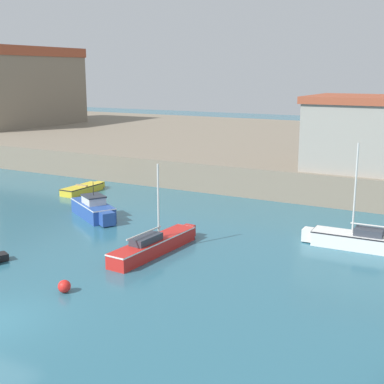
# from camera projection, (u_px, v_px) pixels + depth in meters

# --- Properties ---
(quay_seawall) EXTENTS (120.00, 40.00, 2.25)m
(quay_seawall) POSITION_uv_depth(u_px,v_px,m) (317.00, 149.00, 56.81)
(quay_seawall) COLOR gray
(quay_seawall) RESTS_ON ground
(dinghy_yellow_1) EXTENTS (1.32, 4.23, 0.64)m
(dinghy_yellow_1) POSITION_uv_depth(u_px,v_px,m) (83.00, 189.00, 41.48)
(dinghy_yellow_1) COLOR yellow
(dinghy_yellow_1) RESTS_ON ground
(sailboat_red_2) EXTENTS (1.56, 6.73, 4.63)m
(sailboat_red_2) POSITION_uv_depth(u_px,v_px,m) (154.00, 245.00, 27.57)
(sailboat_red_2) COLOR red
(sailboat_red_2) RESTS_ON ground
(motorboat_blue_3) EXTENTS (4.81, 3.50, 2.39)m
(motorboat_blue_3) POSITION_uv_depth(u_px,v_px,m) (94.00, 209.00, 34.27)
(motorboat_blue_3) COLOR #284C9E
(motorboat_blue_3) RESTS_ON ground
(sailboat_white_5) EXTENTS (5.45, 1.49, 5.63)m
(sailboat_white_5) POSITION_uv_depth(u_px,v_px,m) (357.00, 239.00, 28.32)
(sailboat_white_5) COLOR white
(sailboat_white_5) RESTS_ON ground
(mooring_buoy) EXTENTS (0.55, 0.55, 0.55)m
(mooring_buoy) POSITION_uv_depth(u_px,v_px,m) (64.00, 286.00, 22.68)
(mooring_buoy) COLOR red
(mooring_buoy) RESTS_ON ground
(church) EXTENTS (15.79, 17.56, 15.05)m
(church) POSITION_uv_depth(u_px,v_px,m) (4.00, 83.00, 70.52)
(church) COLOR gray
(church) RESTS_ON quay_seawall
(harbor_shed_near_wharf) EXTENTS (8.17, 7.35, 5.26)m
(harbor_shed_near_wharf) POSITION_uv_depth(u_px,v_px,m) (367.00, 132.00, 38.52)
(harbor_shed_near_wharf) COLOR gray
(harbor_shed_near_wharf) RESTS_ON quay_seawall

